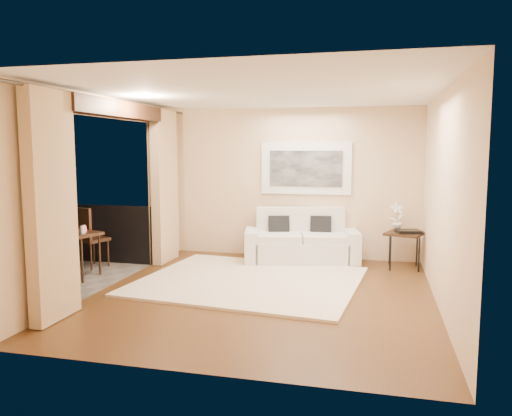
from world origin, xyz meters
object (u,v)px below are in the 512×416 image
(orchid, at_px, (397,217))
(balcony_chair_near, at_px, (12,251))
(balcony_chair_far, at_px, (86,233))
(side_table, at_px, (404,236))
(ice_bucket, at_px, (69,225))
(sofa, at_px, (301,243))
(bistro_table, at_px, (76,238))

(orchid, distance_m, balcony_chair_near, 5.88)
(balcony_chair_far, relative_size, balcony_chair_near, 0.97)
(orchid, bearing_deg, side_table, -46.27)
(balcony_chair_far, distance_m, ice_bucket, 0.55)
(balcony_chair_near, bearing_deg, sofa, 60.63)
(sofa, height_order, bistro_table, sofa)
(sofa, xyz_separation_m, side_table, (1.73, -0.09, 0.22))
(side_table, xyz_separation_m, balcony_chair_near, (-5.15, -2.90, 0.07))
(sofa, xyz_separation_m, orchid, (1.61, 0.04, 0.51))
(side_table, bearing_deg, orchid, 133.73)
(sofa, distance_m, orchid, 1.69)
(bistro_table, height_order, balcony_chair_far, balcony_chair_far)
(side_table, height_order, balcony_chair_far, balcony_chair_far)
(ice_bucket, bearing_deg, side_table, 19.09)
(orchid, distance_m, bistro_table, 5.17)
(side_table, bearing_deg, balcony_chair_far, -166.25)
(orchid, relative_size, balcony_chair_far, 0.47)
(sofa, height_order, balcony_chair_near, balcony_chair_near)
(ice_bucket, bearing_deg, orchid, 20.80)
(side_table, relative_size, balcony_chair_far, 0.69)
(balcony_chair_far, bearing_deg, bistro_table, 126.31)
(orchid, relative_size, bistro_table, 0.64)
(orchid, xyz_separation_m, ice_bucket, (-4.94, -1.88, -0.04))
(side_table, xyz_separation_m, orchid, (-0.12, 0.13, 0.30))
(bistro_table, relative_size, balcony_chair_near, 0.71)
(side_table, height_order, orchid, orchid)
(sofa, relative_size, bistro_table, 2.75)
(side_table, relative_size, balcony_chair_near, 0.67)
(side_table, bearing_deg, balcony_chair_near, -150.66)
(balcony_chair_far, height_order, ice_bucket, balcony_chair_far)
(bistro_table, distance_m, balcony_chair_far, 0.60)
(balcony_chair_near, relative_size, ice_bucket, 5.28)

